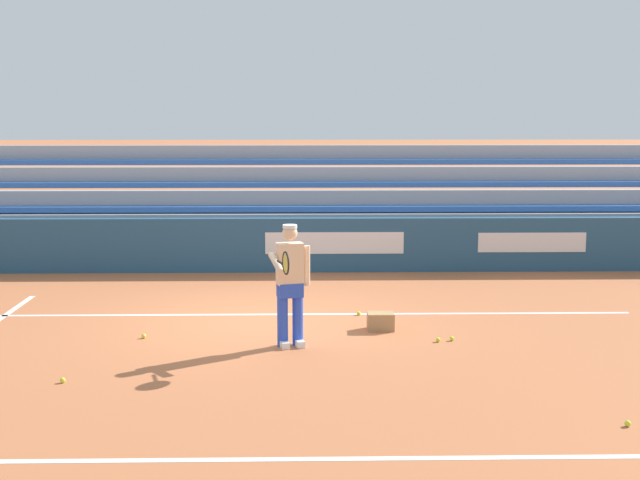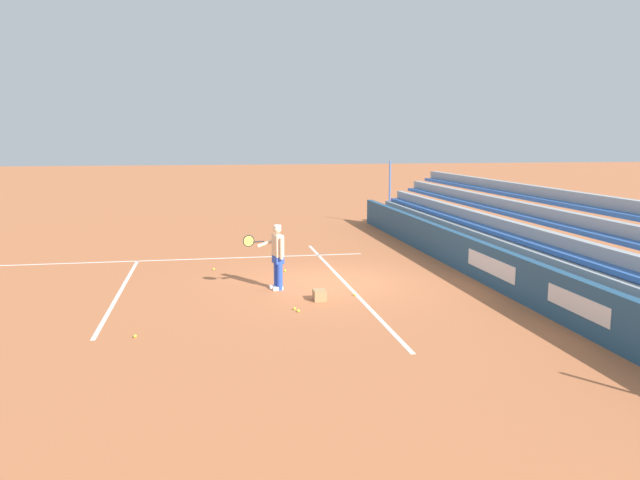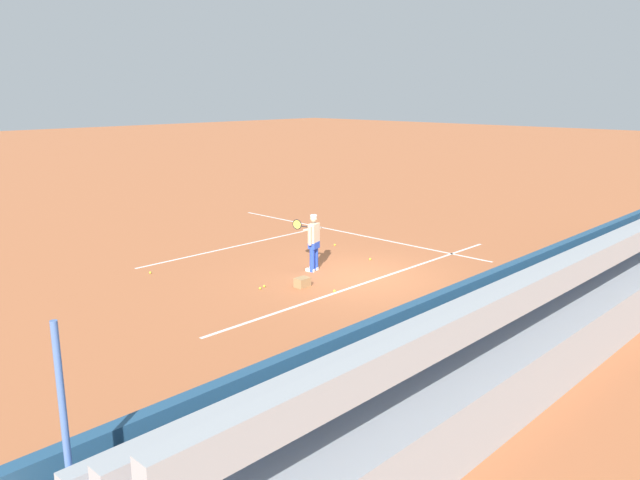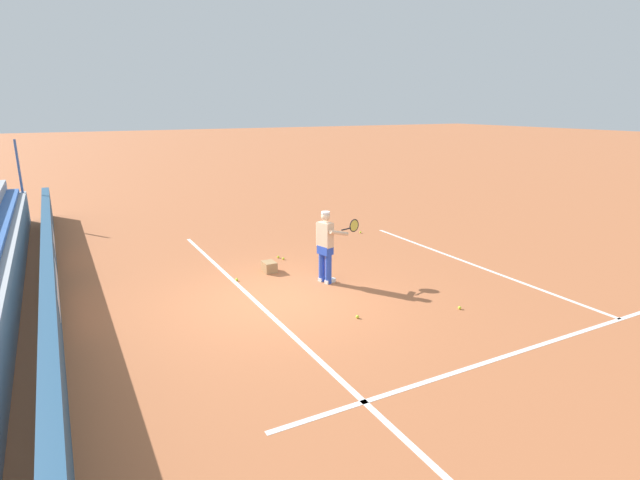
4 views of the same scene
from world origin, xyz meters
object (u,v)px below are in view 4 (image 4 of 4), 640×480
Objects in this scene: tennis_player at (326,246)px; tennis_ball_near_player at (460,308)px; ball_box_cardboard at (269,267)px; tennis_ball_on_baseline at (237,280)px; tennis_ball_toward_net at (357,317)px; tennis_ball_far_right at (360,232)px; tennis_ball_stray_back at (283,259)px; tennis_ball_far_left at (278,257)px.

tennis_player is 3.31m from tennis_ball_near_player.
tennis_ball_on_baseline is (0.27, -0.95, -0.10)m from ball_box_cardboard.
ball_box_cardboard is (-1.35, -0.90, -0.76)m from tennis_player.
tennis_player reaches higher than ball_box_cardboard.
tennis_ball_toward_net is at bearing 23.34° from tennis_ball_on_baseline.
tennis_player is 25.98× the size of tennis_ball_on_baseline.
tennis_ball_stray_back is (1.47, -3.44, 0.00)m from tennis_ball_far_right.
ball_box_cardboard reaches higher than tennis_ball_far_right.
tennis_player reaches higher than tennis_ball_on_baseline.
tennis_ball_far_right is (-5.71, 3.73, 0.00)m from tennis_ball_toward_net.
tennis_ball_near_player is (4.09, 2.54, -0.10)m from ball_box_cardboard.
tennis_ball_toward_net is at bearing -3.04° from tennis_ball_far_left.
tennis_ball_on_baseline is at bearing -63.97° from tennis_ball_far_right.
tennis_ball_far_left is (-0.97, 0.67, -0.10)m from ball_box_cardboard.
tennis_ball_far_left and tennis_ball_far_right have the same top height.
ball_box_cardboard is at bearing -43.79° from tennis_ball_stray_back.
tennis_ball_far_left is at bearing -70.12° from tennis_ball_far_right.
tennis_ball_far_right is (-3.58, 3.26, -0.86)m from tennis_player.
ball_box_cardboard reaches higher than tennis_ball_near_player.
tennis_player is 4.92m from tennis_ball_far_right.
tennis_player is 2.48m from tennis_ball_far_left.
tennis_player reaches higher than tennis_ball_near_player.
tennis_ball_on_baseline is (-3.21, -1.39, 0.00)m from tennis_ball_toward_net.
tennis_ball_stray_back is at bearing -175.29° from tennis_player.
tennis_ball_far_left is at bearing -163.98° from tennis_ball_stray_back.
ball_box_cardboard reaches higher than tennis_ball_on_baseline.
tennis_ball_far_left is at bearing 127.30° from tennis_ball_on_baseline.
tennis_ball_far_left is 3.72m from tennis_ball_far_right.
tennis_ball_on_baseline is (1.03, -1.68, 0.00)m from tennis_ball_stray_back.
tennis_ball_far_right and tennis_ball_stray_back have the same top height.
ball_box_cardboard is at bearing -34.68° from tennis_ball_far_left.
tennis_ball_far_left and tennis_ball_near_player have the same top height.
tennis_ball_on_baseline is at bearing -137.62° from tennis_ball_near_player.
tennis_ball_far_left is at bearing 145.32° from ball_box_cardboard.
ball_box_cardboard is 1.18m from tennis_ball_far_left.
tennis_player is 25.98× the size of tennis_ball_toward_net.
tennis_ball_stray_back is at bearing 16.02° from tennis_ball_far_left.
tennis_ball_far_right is at bearing 146.83° from tennis_ball_toward_net.
ball_box_cardboard is 6.06× the size of tennis_ball_near_player.
ball_box_cardboard is 4.72m from tennis_ball_far_right.
tennis_ball_near_player is (2.75, 1.64, -0.86)m from tennis_player.
tennis_ball_toward_net and tennis_ball_far_right have the same top height.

